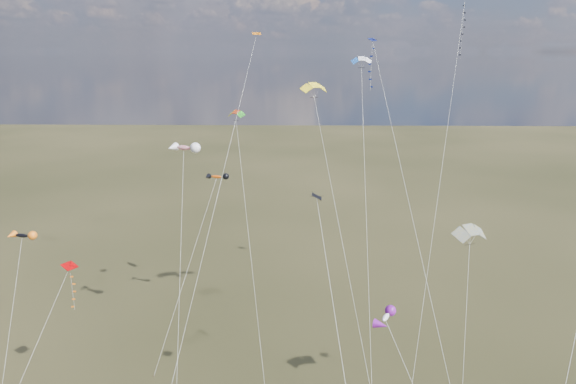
{
  "coord_description": "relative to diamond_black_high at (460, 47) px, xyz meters",
  "views": [
    {
      "loc": [
        0.99,
        -27.7,
        31.51
      ],
      "look_at": [
        0.0,
        18.0,
        19.0
      ],
      "focal_mm": 32.0,
      "sensor_mm": 36.0,
      "label": 1
    }
  ],
  "objects": [
    {
      "name": "novelty_black_orange",
      "position": [
        -45.87,
        -10.59,
        -18.61
      ],
      "size": [
        3.75,
        12.73,
        13.99
      ],
      "color": "black",
      "rests_on": "ground"
    },
    {
      "name": "parafoil_blue_white",
      "position": [
        -11.36,
        -5.3,
        -1.48
      ],
      "size": [
        2.04,
        19.15,
        31.38
      ],
      "color": "blue",
      "rests_on": "ground"
    },
    {
      "name": "parafoil_striped",
      "position": [
        -4.12,
        -20.75,
        -14.05
      ],
      "size": [
        4.19,
        11.3,
        18.76
      ],
      "color": "gold",
      "rests_on": "ground"
    },
    {
      "name": "diamond_black_mid",
      "position": [
        -15.28,
        -25.86,
        -17.25
      ],
      "size": [
        4.02,
        17.05,
        20.97
      ],
      "color": "black",
      "rests_on": "ground"
    },
    {
      "name": "novelty_orange_black",
      "position": [
        -27.37,
        -0.98,
        -14.74
      ],
      "size": [
        6.27,
        14.55,
        17.85
      ],
      "color": "#DF4E0A",
      "rests_on": "ground"
    },
    {
      "name": "diamond_navy_tall",
      "position": [
        -10.22,
        -9.34,
        -4.04
      ],
      "size": [
        5.9,
        26.58,
        32.82
      ],
      "color": "#0F1653",
      "rests_on": "ground"
    },
    {
      "name": "parafoil_yellow",
      "position": [
        -16.1,
        -4.53,
        -3.96
      ],
      "size": [
        7.06,
        21.9,
        28.88
      ],
      "color": "yellow",
      "rests_on": "ground"
    },
    {
      "name": "novelty_redwhite_stripe",
      "position": [
        -29.7,
        -6.72,
        -10.21
      ],
      "size": [
        3.84,
        19.29,
        22.49
      ],
      "color": "red",
      "rests_on": "ground"
    },
    {
      "name": "diamond_red_low",
      "position": [
        -38.52,
        -17.07,
        -21.62
      ],
      "size": [
        4.75,
        10.72,
        13.05
      ],
      "color": "#A70002",
      "rests_on": "ground"
    },
    {
      "name": "parafoil_tricolor",
      "position": [
        -25.04,
        0.8,
        -7.44
      ],
      "size": [
        5.61,
        19.06,
        25.31
      ],
      "color": "yellow",
      "rests_on": "ground"
    },
    {
      "name": "diamond_orange_center",
      "position": [
        -24.28,
        -13.01,
        -9.67
      ],
      "size": [
        7.62,
        21.97,
        33.41
      ],
      "color": "orange",
      "rests_on": "ground"
    },
    {
      "name": "diamond_black_high",
      "position": [
        0.0,
        0.0,
        0.0
      ],
      "size": [
        10.12,
        25.85,
        37.52
      ],
      "color": "black",
      "rests_on": "ground"
    },
    {
      "name": "novelty_white_purple",
      "position": [
        -11.16,
        -24.78,
        -19.57
      ],
      "size": [
        6.79,
        9.97,
        12.96
      ],
      "color": "white",
      "rests_on": "ground"
    }
  ]
}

